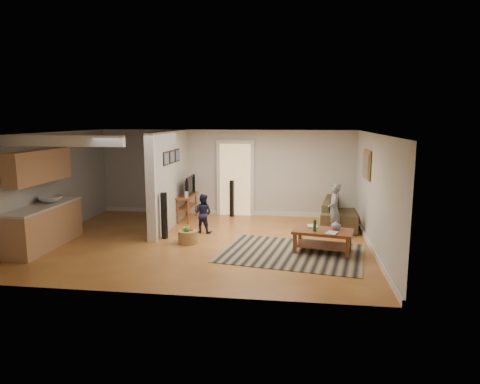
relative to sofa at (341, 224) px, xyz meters
name	(u,v)px	position (x,y,z in m)	size (l,w,h in m)	color
ground	(204,242)	(-3.30, -2.20, 0.00)	(7.50, 7.50, 0.00)	#955126
room_shell	(163,176)	(-4.37, -1.77, 1.46)	(7.54, 6.02, 2.52)	beige
area_rug	(292,253)	(-1.28, -2.77, 0.01)	(2.95, 2.16, 0.01)	black
sofa	(341,224)	(0.00, 0.00, 0.00)	(2.36, 0.92, 0.69)	#4E4127
coffee_table	(324,235)	(-0.62, -2.56, 0.38)	(1.34, 0.94, 0.73)	brown
tv_console	(187,197)	(-4.24, -0.10, 0.65)	(0.45, 1.15, 0.99)	brown
speaker_left	(164,216)	(-4.30, -2.01, 0.56)	(0.11, 0.11, 1.11)	black
speaker_right	(232,199)	(-3.07, 0.50, 0.53)	(0.11, 0.11, 1.06)	black
toy_basket	(188,236)	(-3.65, -2.32, 0.17)	(0.45, 0.45, 0.40)	#996F42
child	(333,235)	(-0.30, -1.16, 0.00)	(0.47, 0.31, 1.28)	gray
toddler	(203,232)	(-3.51, -1.34, 0.00)	(0.47, 0.37, 0.98)	#1B1C39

